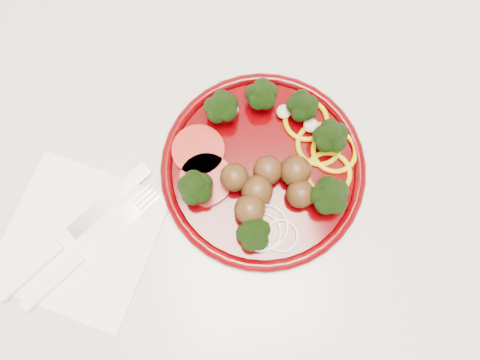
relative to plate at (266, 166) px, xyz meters
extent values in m
cube|color=beige|center=(-0.25, 0.02, -0.48)|extent=(2.40, 0.60, 0.87)
cube|color=#B7B5AD|center=(-0.25, 0.02, -0.03)|extent=(2.40, 0.60, 0.03)
cylinder|color=#420002|center=(0.00, 0.00, -0.01)|extent=(0.24, 0.24, 0.01)
torus|color=#420002|center=(0.00, 0.00, -0.01)|extent=(0.24, 0.24, 0.01)
sphere|color=#4F2E13|center=(0.00, -0.01, 0.01)|extent=(0.04, 0.04, 0.04)
sphere|color=#4F2E13|center=(-0.02, -0.03, 0.01)|extent=(0.04, 0.04, 0.04)
sphere|color=#4F2E13|center=(0.03, -0.04, 0.01)|extent=(0.04, 0.04, 0.04)
sphere|color=#4F2E13|center=(-0.04, -0.01, 0.01)|extent=(0.04, 0.04, 0.04)
sphere|color=#4F2E13|center=(-0.03, -0.05, 0.01)|extent=(0.04, 0.04, 0.04)
sphere|color=#4F2E13|center=(0.03, -0.02, 0.01)|extent=(0.04, 0.04, 0.04)
torus|color=#B89906|center=(0.07, 0.01, 0.00)|extent=(0.06, 0.06, 0.01)
torus|color=#B89906|center=(0.07, -0.02, 0.00)|extent=(0.06, 0.06, 0.01)
torus|color=#B89906|center=(0.06, 0.05, 0.00)|extent=(0.06, 0.06, 0.01)
torus|color=#B89906|center=(0.08, 0.00, 0.00)|extent=(0.06, 0.06, 0.01)
cylinder|color=#720A07|center=(-0.07, 0.04, 0.00)|extent=(0.06, 0.06, 0.01)
cylinder|color=#720A07|center=(-0.07, 0.00, 0.00)|extent=(0.06, 0.06, 0.01)
torus|color=beige|center=(-0.02, -0.07, 0.00)|extent=(0.05, 0.05, 0.00)
torus|color=beige|center=(0.00, -0.08, 0.00)|extent=(0.04, 0.04, 0.00)
torus|color=beige|center=(-0.02, -0.07, 0.00)|extent=(0.05, 0.05, 0.00)
ellipsoid|color=#C6B793|center=(0.04, 0.06, 0.00)|extent=(0.02, 0.02, 0.01)
ellipsoid|color=#C6B793|center=(-0.02, 0.08, 0.00)|extent=(0.02, 0.02, 0.01)
ellipsoid|color=#C6B793|center=(0.06, 0.04, 0.00)|extent=(0.02, 0.02, 0.01)
cube|color=white|center=(-0.23, -0.03, -0.02)|extent=(0.23, 0.23, 0.00)
cube|color=silver|center=(-0.19, 0.00, -0.01)|extent=(0.11, 0.08, 0.00)
cube|color=white|center=(-0.28, -0.06, -0.01)|extent=(0.08, 0.06, 0.01)
cube|color=white|center=(-0.26, -0.07, -0.01)|extent=(0.08, 0.05, 0.01)
cube|color=silver|center=(-0.17, -0.02, -0.01)|extent=(0.03, 0.03, 0.00)
cube|color=silver|center=(-0.14, -0.01, -0.01)|extent=(0.03, 0.02, 0.00)
cube|color=silver|center=(-0.14, -0.01, -0.01)|extent=(0.03, 0.02, 0.00)
cube|color=silver|center=(-0.15, 0.00, -0.01)|extent=(0.03, 0.02, 0.00)
cube|color=silver|center=(-0.15, 0.00, -0.01)|extent=(0.03, 0.02, 0.00)
camera|label=1|loc=(-0.06, -0.14, 0.52)|focal=35.00mm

